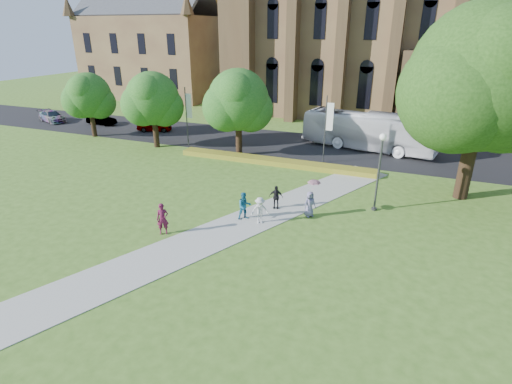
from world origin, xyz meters
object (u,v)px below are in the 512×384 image
at_px(large_tree, 485,78).
at_px(pedestrian_0, 163,219).
at_px(streetlamp, 380,163).
at_px(car_1, 101,120).
at_px(tour_coach, 368,131).
at_px(car_2, 52,116).
at_px(car_0, 154,125).

xyz_separation_m(large_tree, pedestrian_0, (-16.69, -12.61, -7.37)).
height_order(streetlamp, car_1, streetlamp).
xyz_separation_m(car_1, pedestrian_0, (23.55, -21.41, 0.34)).
xyz_separation_m(streetlamp, pedestrian_0, (-11.19, -8.11, -2.30)).
xyz_separation_m(tour_coach, car_2, (-39.49, -2.27, -1.14)).
distance_m(tour_coach, car_0, 24.28).
bearing_deg(tour_coach, pedestrian_0, 170.44).
bearing_deg(car_0, streetlamp, -134.28).
distance_m(tour_coach, car_1, 32.38).
distance_m(streetlamp, car_2, 43.75).
height_order(streetlamp, pedestrian_0, streetlamp).
relative_size(car_0, car_2, 0.84).
bearing_deg(car_1, streetlamp, -111.57).
height_order(large_tree, car_1, large_tree).
bearing_deg(tour_coach, car_0, 105.39).
bearing_deg(large_tree, tour_coach, 128.09).
bearing_deg(pedestrian_0, large_tree, 5.18).
distance_m(car_0, car_1, 8.14).
height_order(tour_coach, car_2, tour_coach).
bearing_deg(tour_coach, streetlamp, -159.03).
bearing_deg(car_0, pedestrian_0, -162.11).
height_order(car_0, car_1, car_0).
height_order(large_tree, car_0, large_tree).
bearing_deg(streetlamp, tour_coach, 99.38).
distance_m(car_1, car_2, 7.23).
xyz_separation_m(streetlamp, large_tree, (5.50, 4.50, 5.07)).
distance_m(tour_coach, car_2, 39.57).
bearing_deg(car_0, car_1, 69.50).
relative_size(car_1, pedestrian_0, 2.00).
bearing_deg(large_tree, car_2, 170.63).
relative_size(streetlamp, car_0, 1.32).
height_order(car_1, pedestrian_0, pedestrian_0).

